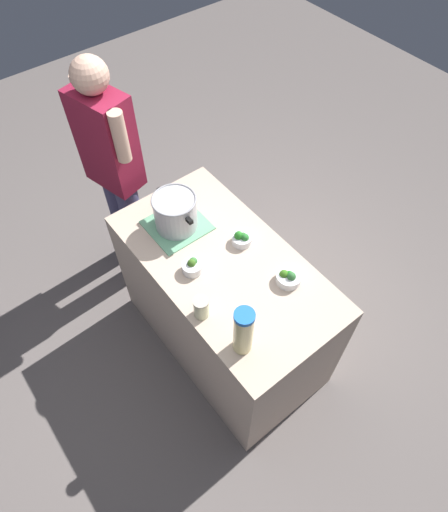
{
  "coord_description": "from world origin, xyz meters",
  "views": [
    {
      "loc": [
        -1.07,
        0.84,
        2.79
      ],
      "look_at": [
        0.0,
        0.0,
        0.95
      ],
      "focal_mm": 31.2,
      "sensor_mm": 36.0,
      "label": 1
    }
  ],
  "objects_px": {
    "cooking_pot": "(175,212)",
    "broccoli_bowl_back": "(288,277)",
    "person_cook": "(115,170)",
    "broccoli_bowl_front": "(242,239)",
    "mason_jar": "(201,307)",
    "lemonade_pitcher": "(243,331)",
    "broccoli_bowl_center": "(192,266)"
  },
  "relations": [
    {
      "from": "mason_jar",
      "to": "broccoli_bowl_back",
      "type": "xyz_separation_m",
      "value": [
        -0.12,
        -0.46,
        -0.03
      ]
    },
    {
      "from": "broccoli_bowl_center",
      "to": "broccoli_bowl_back",
      "type": "distance_m",
      "value": 0.49
    },
    {
      "from": "broccoli_bowl_front",
      "to": "broccoli_bowl_back",
      "type": "distance_m",
      "value": 0.34
    },
    {
      "from": "lemonade_pitcher",
      "to": "cooking_pot",
      "type": "bearing_deg",
      "value": -12.68
    },
    {
      "from": "person_cook",
      "to": "broccoli_bowl_center",
      "type": "bearing_deg",
      "value": 176.6
    },
    {
      "from": "mason_jar",
      "to": "broccoli_bowl_center",
      "type": "relative_size",
      "value": 1.17
    },
    {
      "from": "mason_jar",
      "to": "broccoli_bowl_center",
      "type": "bearing_deg",
      "value": -25.97
    },
    {
      "from": "cooking_pot",
      "to": "broccoli_bowl_back",
      "type": "height_order",
      "value": "cooking_pot"
    },
    {
      "from": "cooking_pot",
      "to": "broccoli_bowl_back",
      "type": "bearing_deg",
      "value": -160.15
    },
    {
      "from": "cooking_pot",
      "to": "person_cook",
      "type": "bearing_deg",
      "value": 5.18
    },
    {
      "from": "cooking_pot",
      "to": "broccoli_bowl_center",
      "type": "height_order",
      "value": "cooking_pot"
    },
    {
      "from": "broccoli_bowl_front",
      "to": "person_cook",
      "type": "relative_size",
      "value": 0.07
    },
    {
      "from": "cooking_pot",
      "to": "person_cook",
      "type": "distance_m",
      "value": 0.61
    },
    {
      "from": "broccoli_bowl_center",
      "to": "person_cook",
      "type": "distance_m",
      "value": 0.9
    },
    {
      "from": "broccoli_bowl_center",
      "to": "broccoli_bowl_front",
      "type": "bearing_deg",
      "value": -92.62
    },
    {
      "from": "mason_jar",
      "to": "broccoli_bowl_front",
      "type": "bearing_deg",
      "value": -62.73
    },
    {
      "from": "mason_jar",
      "to": "person_cook",
      "type": "relative_size",
      "value": 0.08
    },
    {
      "from": "broccoli_bowl_back",
      "to": "person_cook",
      "type": "xyz_separation_m",
      "value": [
        1.25,
        0.29,
        -0.02
      ]
    },
    {
      "from": "lemonade_pitcher",
      "to": "broccoli_bowl_center",
      "type": "height_order",
      "value": "lemonade_pitcher"
    },
    {
      "from": "cooking_pot",
      "to": "broccoli_bowl_center",
      "type": "relative_size",
      "value": 2.93
    },
    {
      "from": "cooking_pot",
      "to": "broccoli_bowl_front",
      "type": "relative_size",
      "value": 2.86
    },
    {
      "from": "lemonade_pitcher",
      "to": "broccoli_bowl_front",
      "type": "height_order",
      "value": "lemonade_pitcher"
    },
    {
      "from": "broccoli_bowl_back",
      "to": "person_cook",
      "type": "height_order",
      "value": "person_cook"
    },
    {
      "from": "broccoli_bowl_front",
      "to": "person_cook",
      "type": "distance_m",
      "value": 0.95
    },
    {
      "from": "cooking_pot",
      "to": "broccoli_bowl_front",
      "type": "bearing_deg",
      "value": -146.42
    },
    {
      "from": "lemonade_pitcher",
      "to": "mason_jar",
      "type": "distance_m",
      "value": 0.27
    },
    {
      "from": "lemonade_pitcher",
      "to": "broccoli_bowl_center",
      "type": "relative_size",
      "value": 2.81
    },
    {
      "from": "broccoli_bowl_front",
      "to": "mason_jar",
      "type": "bearing_deg",
      "value": 117.27
    },
    {
      "from": "cooking_pot",
      "to": "lemonade_pitcher",
      "type": "relative_size",
      "value": 1.04
    },
    {
      "from": "cooking_pot",
      "to": "broccoli_bowl_front",
      "type": "height_order",
      "value": "cooking_pot"
    },
    {
      "from": "lemonade_pitcher",
      "to": "broccoli_bowl_center",
      "type": "xyz_separation_m",
      "value": [
        0.49,
        -0.07,
        -0.12
      ]
    },
    {
      "from": "person_cook",
      "to": "broccoli_bowl_back",
      "type": "bearing_deg",
      "value": -166.97
    }
  ]
}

